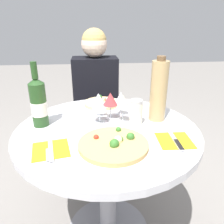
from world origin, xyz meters
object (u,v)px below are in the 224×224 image
Objects in this scene: pizza_large at (114,144)px; dining_table at (108,156)px; chair_behind_diner at (96,119)px; wine_bottle at (39,103)px; seated_diner at (96,112)px; tall_carafe at (159,91)px.

dining_table is at bearing 94.37° from pizza_large.
pizza_large is (0.05, -0.99, 0.32)m from chair_behind_diner.
wine_bottle is at bearing 169.20° from dining_table.
dining_table is at bearing 93.23° from seated_diner.
chair_behind_diner is at bearing 92.69° from dining_table.
wine_bottle is (-0.30, -0.61, 0.31)m from seated_diner.
wine_bottle is at bearing 144.93° from pizza_large.
seated_diner is at bearing 93.47° from pizza_large.
tall_carafe is (0.62, 0.01, 0.04)m from wine_bottle.
wine_bottle is (-0.34, 0.06, 0.29)m from dining_table.
pizza_large is at bearing -35.07° from wine_bottle.
tall_carafe is (0.32, -0.73, 0.47)m from chair_behind_diner.
tall_carafe reaches higher than wine_bottle.
pizza_large is (0.05, -0.85, 0.20)m from seated_diner.
seated_diner is at bearing 63.53° from wine_bottle.
pizza_large is at bearing 93.00° from chair_behind_diner.
tall_carafe reaches higher than pizza_large.
dining_table is 0.44m from tall_carafe.
dining_table is 0.77× the size of seated_diner.
wine_bottle is (-0.30, -0.74, 0.44)m from chair_behind_diner.
tall_carafe is at bearing 1.28° from wine_bottle.
chair_behind_diner reaches higher than pizza_large.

